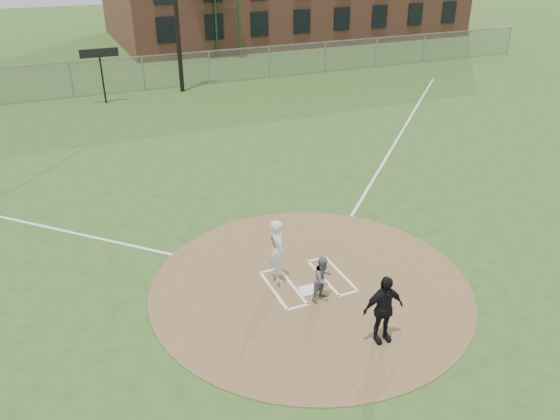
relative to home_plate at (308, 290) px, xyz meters
name	(u,v)px	position (x,y,z in m)	size (l,w,h in m)	color
ground	(310,285)	(0.17, 0.22, -0.03)	(140.00, 140.00, 0.00)	#2E521C
dirt_circle	(310,285)	(0.17, 0.22, -0.02)	(8.40, 8.40, 0.02)	olive
home_plate	(308,290)	(0.00, 0.00, 0.00)	(0.45, 0.45, 0.03)	silver
foul_line_first	(399,137)	(9.17, 9.22, -0.03)	(0.10, 24.00, 0.01)	white
catcher	(323,278)	(0.17, -0.45, 0.59)	(0.59, 0.46, 1.21)	slate
umpire	(383,309)	(0.66, -2.36, 0.83)	(0.99, 0.41, 1.68)	black
batters_boxes	(308,281)	(0.17, 0.37, -0.01)	(2.08, 1.88, 0.01)	white
batter_at_plate	(278,250)	(-0.50, 0.82, 0.87)	(0.75, 1.02, 1.78)	white
outfield_fence	(143,74)	(0.17, 22.22, 0.98)	(56.08, 0.08, 2.03)	slate
scoreboard_sign	(100,59)	(-2.33, 20.42, 2.35)	(2.00, 0.10, 2.93)	black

